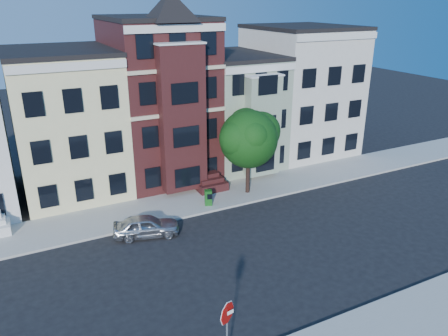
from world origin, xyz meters
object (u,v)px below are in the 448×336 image
street_tree (249,143)px  parked_car (146,226)px  newspaper_box (208,198)px  stop_sign (227,331)px

street_tree → parked_car: 9.45m
parked_car → newspaper_box: 5.37m
parked_car → newspaper_box: parked_car is taller
street_tree → stop_sign: size_ratio=2.25×
newspaper_box → stop_sign: bearing=-92.5°
parked_car → newspaper_box: size_ratio=3.61×
stop_sign → parked_car: bearing=78.7°
street_tree → parked_car: street_tree is taller
parked_car → street_tree: bearing=-58.3°
street_tree → parked_car: bearing=-163.3°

